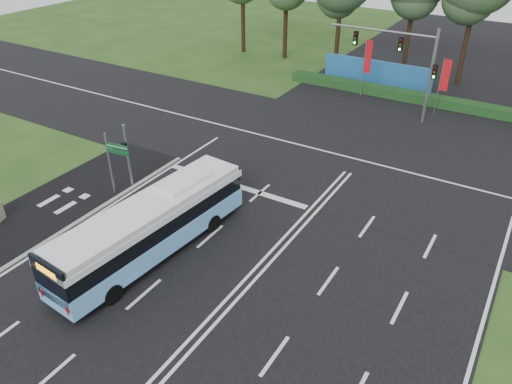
{
  "coord_description": "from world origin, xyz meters",
  "views": [
    {
      "loc": [
        9.4,
        -16.52,
        15.27
      ],
      "look_at": [
        -1.75,
        2.0,
        2.15
      ],
      "focal_mm": 35.0,
      "sensor_mm": 36.0,
      "label": 1
    }
  ],
  "objects": [
    {
      "name": "bike_path",
      "position": [
        -12.5,
        -3.0,
        0.03
      ],
      "size": [
        5.0,
        18.0,
        0.06
      ],
      "primitive_type": "cube",
      "color": "black",
      "rests_on": "ground"
    },
    {
      "name": "road_cross",
      "position": [
        0.0,
        12.0,
        0.03
      ],
      "size": [
        120.0,
        14.0,
        0.05
      ],
      "primitive_type": "cube",
      "color": "black",
      "rests_on": "ground"
    },
    {
      "name": "pedestrian_signal",
      "position": [
        -10.36,
        1.77,
        2.17
      ],
      "size": [
        0.36,
        0.44,
        3.98
      ],
      "rotation": [
        0.0,
        0.0,
        -0.26
      ],
      "color": "gray",
      "rests_on": "ground"
    },
    {
      "name": "traffic_light_gantry",
      "position": [
        0.21,
        20.5,
        4.66
      ],
      "size": [
        8.41,
        0.28,
        7.0
      ],
      "color": "gray",
      "rests_on": "ground"
    },
    {
      "name": "banner_flag_left",
      "position": [
        -3.79,
        23.1,
        3.25
      ],
      "size": [
        0.69,
        0.33,
        5.02
      ],
      "rotation": [
        0.0,
        0.0,
        -0.4
      ],
      "color": "gray",
      "rests_on": "ground"
    },
    {
      "name": "kerb_strip",
      "position": [
        -10.1,
        -3.0,
        0.06
      ],
      "size": [
        0.25,
        18.0,
        0.12
      ],
      "primitive_type": "cube",
      "color": "gray",
      "rests_on": "ground"
    },
    {
      "name": "ground",
      "position": [
        0.0,
        0.0,
        0.0
      ],
      "size": [
        120.0,
        120.0,
        0.0
      ],
      "primitive_type": "plane",
      "color": "#224A18",
      "rests_on": "ground"
    },
    {
      "name": "city_bus",
      "position": [
        -4.83,
        -2.48,
        1.59
      ],
      "size": [
        3.28,
        11.13,
        3.15
      ],
      "rotation": [
        0.0,
        0.0,
        -0.09
      ],
      "color": "#6DB7FD",
      "rests_on": "ground"
    },
    {
      "name": "banner_flag_mid",
      "position": [
        2.6,
        22.57,
        2.96
      ],
      "size": [
        0.67,
        0.1,
        4.54
      ],
      "rotation": [
        0.0,
        0.0,
        -0.07
      ],
      "color": "gray",
      "rests_on": "ground"
    },
    {
      "name": "blue_hoarding",
      "position": [
        -4.0,
        27.0,
        1.1
      ],
      "size": [
        10.0,
        0.3,
        2.2
      ],
      "primitive_type": "cube",
      "color": "#1D5DA0",
      "rests_on": "ground"
    },
    {
      "name": "road_main",
      "position": [
        0.0,
        0.0,
        0.02
      ],
      "size": [
        20.0,
        120.0,
        0.04
      ],
      "primitive_type": "cube",
      "color": "black",
      "rests_on": "ground"
    },
    {
      "name": "street_sign",
      "position": [
        -10.3,
        0.68,
        2.44
      ],
      "size": [
        1.49,
        0.28,
        3.85
      ],
      "rotation": [
        0.0,
        0.0,
        0.14
      ],
      "color": "gray",
      "rests_on": "ground"
    },
    {
      "name": "hedge",
      "position": [
        0.0,
        24.5,
        0.4
      ],
      "size": [
        22.0,
        1.2,
        0.8
      ],
      "primitive_type": "cube",
      "color": "#153C18",
      "rests_on": "ground"
    }
  ]
}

